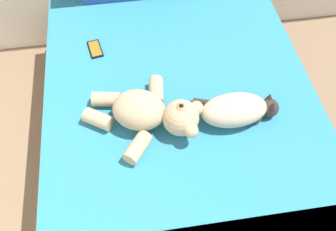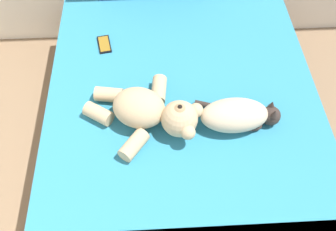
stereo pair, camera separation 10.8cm
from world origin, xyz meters
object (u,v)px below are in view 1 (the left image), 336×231
(teddy_bear, at_px, (151,113))
(cell_phone, at_px, (95,49))
(cat, at_px, (238,110))
(bed, at_px, (180,125))

(teddy_bear, height_order, cell_phone, teddy_bear)
(cat, xyz_separation_m, cell_phone, (-0.70, 0.61, -0.07))
(cat, bearing_deg, cell_phone, 138.84)
(cell_phone, bearing_deg, teddy_bear, -65.23)
(bed, height_order, cat, cat)
(teddy_bear, bearing_deg, cell_phone, 114.77)
(cell_phone, bearing_deg, cat, -41.16)
(bed, height_order, cell_phone, cell_phone)
(teddy_bear, relative_size, cell_phone, 3.86)
(teddy_bear, bearing_deg, cat, -4.71)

